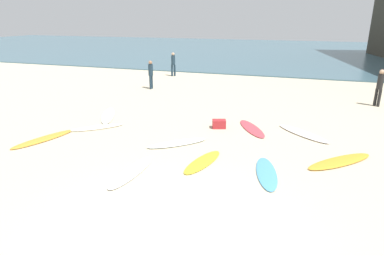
# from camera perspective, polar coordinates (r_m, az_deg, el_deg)

# --- Properties ---
(ground_plane) EXTENTS (120.00, 120.00, 0.00)m
(ground_plane) POSITION_cam_1_polar(r_m,az_deg,el_deg) (7.25, -3.33, -16.40)
(ground_plane) COLOR beige
(ocean_water) EXTENTS (120.00, 40.00, 0.08)m
(ocean_water) POSITION_cam_1_polar(r_m,az_deg,el_deg) (44.76, 16.10, 12.63)
(ocean_water) COLOR #426675
(ocean_water) RESTS_ON ground_plane
(surfboard_0) EXTENTS (1.96, 1.86, 0.08)m
(surfboard_0) POSITION_cam_1_polar(r_m,az_deg,el_deg) (11.38, -2.57, -2.59)
(surfboard_0) COLOR white
(surfboard_0) RESTS_ON ground_plane
(surfboard_1) EXTENTS (2.18, 2.19, 0.07)m
(surfboard_1) POSITION_cam_1_polar(r_m,az_deg,el_deg) (10.93, 24.15, -5.26)
(surfboard_1) COLOR gold
(surfboard_1) RESTS_ON ground_plane
(surfboard_2) EXTENTS (0.60, 2.26, 0.07)m
(surfboard_2) POSITION_cam_1_polar(r_m,az_deg,el_deg) (9.52, -10.36, -7.37)
(surfboard_2) COLOR silver
(surfboard_2) RESTS_ON ground_plane
(surfboard_3) EXTENTS (0.99, 2.19, 0.06)m
(surfboard_3) POSITION_cam_1_polar(r_m,az_deg,el_deg) (9.52, 12.72, -7.55)
(surfboard_3) COLOR #509FD5
(surfboard_3) RESTS_ON ground_plane
(surfboard_4) EXTENTS (0.94, 2.02, 0.07)m
(surfboard_4) POSITION_cam_1_polar(r_m,az_deg,el_deg) (9.96, 1.86, -5.83)
(surfboard_4) COLOR yellow
(surfboard_4) RESTS_ON ground_plane
(surfboard_5) EXTENTS (1.92, 1.83, 0.06)m
(surfboard_5) POSITION_cam_1_polar(r_m,az_deg,el_deg) (13.54, -16.15, 0.12)
(surfboard_5) COLOR #F5E9C4
(surfboard_5) RESTS_ON ground_plane
(surfboard_6) EXTENTS (2.15, 2.04, 0.08)m
(surfboard_6) POSITION_cam_1_polar(r_m,az_deg,el_deg) (12.99, 18.59, -0.87)
(surfboard_6) COLOR silver
(surfboard_6) RESTS_ON ground_plane
(surfboard_7) EXTENTS (1.59, 2.22, 0.06)m
(surfboard_7) POSITION_cam_1_polar(r_m,az_deg,el_deg) (13.09, 10.27, -0.06)
(surfboard_7) COLOR #E1434E
(surfboard_7) RESTS_ON ground_plane
(surfboard_8) EXTENTS (1.65, 2.54, 0.08)m
(surfboard_8) POSITION_cam_1_polar(r_m,az_deg,el_deg) (15.04, -14.28, 2.15)
(surfboard_8) COLOR white
(surfboard_8) RESTS_ON ground_plane
(surfboard_9) EXTENTS (1.16, 2.45, 0.06)m
(surfboard_9) POSITION_cam_1_polar(r_m,az_deg,el_deg) (12.91, -24.24, -1.73)
(surfboard_9) COLOR gold
(surfboard_9) RESTS_ON ground_plane
(beachgoer_near) EXTENTS (0.30, 0.34, 1.69)m
(beachgoer_near) POSITION_cam_1_polar(r_m,az_deg,el_deg) (20.25, -7.12, 9.34)
(beachgoer_near) COLOR #1E3342
(beachgoer_near) RESTS_ON ground_plane
(beachgoer_mid) EXTENTS (0.39, 0.39, 1.79)m
(beachgoer_mid) POSITION_cam_1_polar(r_m,az_deg,el_deg) (18.42, 29.62, 6.34)
(beachgoer_mid) COLOR black
(beachgoer_mid) RESTS_ON ground_plane
(beachgoer_far) EXTENTS (0.38, 0.38, 1.71)m
(beachgoer_far) POSITION_cam_1_polar(r_m,az_deg,el_deg) (24.66, -3.26, 11.13)
(beachgoer_far) COLOR #1E3342
(beachgoer_far) RESTS_ON ground_plane
(beach_cooler) EXTENTS (0.60, 0.49, 0.33)m
(beach_cooler) POSITION_cam_1_polar(r_m,az_deg,el_deg) (13.02, 4.69, 0.70)
(beach_cooler) COLOR #B2282D
(beach_cooler) RESTS_ON ground_plane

